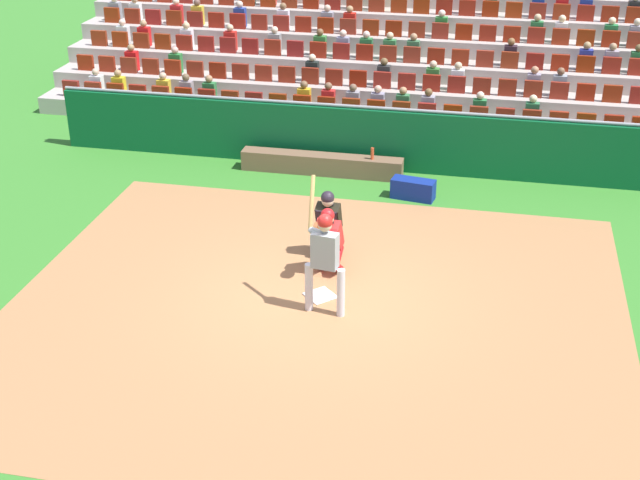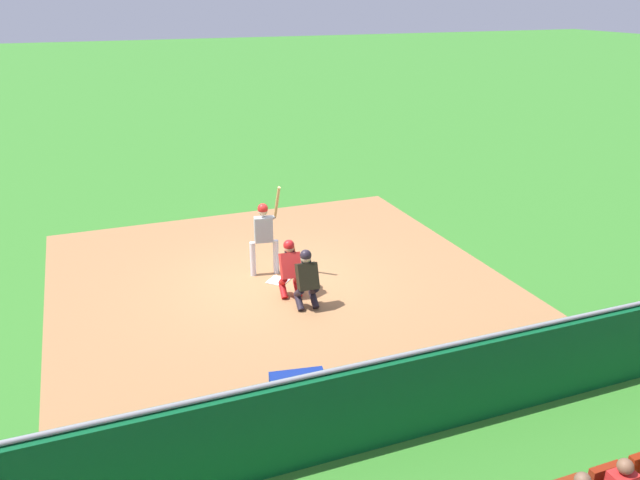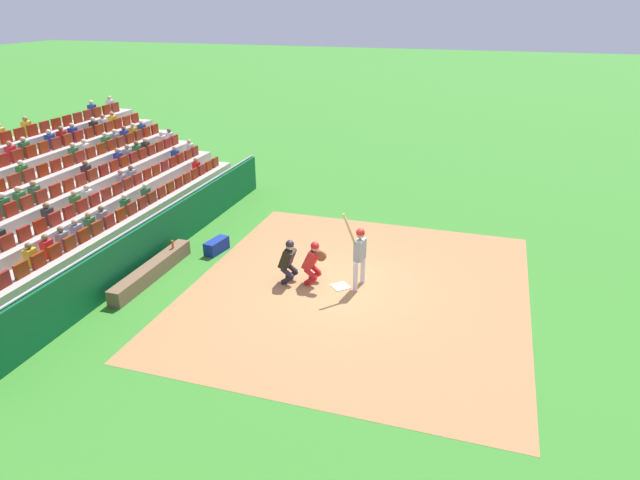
{
  "view_description": "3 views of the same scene",
  "coord_description": "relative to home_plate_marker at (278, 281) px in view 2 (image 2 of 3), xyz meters",
  "views": [
    {
      "loc": [
        -2.56,
        12.17,
        7.3
      ],
      "look_at": [
        0.06,
        -0.24,
        0.92
      ],
      "focal_mm": 48.74,
      "sensor_mm": 36.0,
      "label": 1
    },
    {
      "loc": [
        -3.83,
        -12.48,
        6.15
      ],
      "look_at": [
        0.56,
        -1.17,
        1.36
      ],
      "focal_mm": 35.46,
      "sensor_mm": 36.0,
      "label": 2
    },
    {
      "loc": [
        13.06,
        3.51,
        7.3
      ],
      "look_at": [
        -0.11,
        -0.62,
        1.28
      ],
      "focal_mm": 31.15,
      "sensor_mm": 36.0,
      "label": 3
    }
  ],
  "objects": [
    {
      "name": "ground_plane",
      "position": [
        0.0,
        0.0,
        -0.02
      ],
      "size": [
        160.0,
        160.0,
        0.0
      ],
      "primitive_type": "plane",
      "color": "#347927"
    },
    {
      "name": "infield_dirt_patch",
      "position": [
        0.0,
        0.5,
        -0.01
      ],
      "size": [
        9.95,
        8.98,
        0.01
      ],
      "primitive_type": "cube",
      "rotation": [
        0.0,
        0.0,
        -0.0
      ],
      "color": "#A27045",
      "rests_on": "ground_plane"
    },
    {
      "name": "home_plate_marker",
      "position": [
        0.0,
        0.0,
        0.0
      ],
      "size": [
        0.62,
        0.62,
        0.02
      ],
      "primitive_type": "cube",
      "rotation": [
        0.0,
        0.0,
        0.79
      ],
      "color": "white",
      "rests_on": "infield_dirt_patch"
    },
    {
      "name": "batter_at_plate",
      "position": [
        -0.16,
        0.47,
        1.06
      ],
      "size": [
        0.68,
        0.58,
        2.21
      ],
      "color": "silver",
      "rests_on": "ground_plane"
    },
    {
      "name": "catcher_crouching",
      "position": [
        0.03,
        -0.78,
        0.7
      ],
      "size": [
        0.49,
        0.72,
        1.29
      ],
      "color": "red",
      "rests_on": "ground_plane"
    },
    {
      "name": "home_plate_umpire",
      "position": [
        0.16,
        -1.45,
        0.69
      ],
      "size": [
        0.48,
        0.47,
        1.3
      ],
      "color": "black",
      "rests_on": "ground_plane"
    },
    {
      "name": "dugout_wall",
      "position": [
        0.0,
        -5.8,
        0.68
      ],
      "size": [
        14.56,
        0.24,
        1.44
      ],
      "color": "#0A5027",
      "rests_on": "ground_plane"
    },
    {
      "name": "dugout_bench",
      "position": [
        1.08,
        -5.25,
        0.2
      ],
      "size": [
        3.58,
        0.4,
        0.44
      ],
      "primitive_type": "cube",
      "color": "brown",
      "rests_on": "ground_plane"
    },
    {
      "name": "water_bottle_on_bench",
      "position": [
        -0.05,
        -5.22,
        0.55
      ],
      "size": [
        0.07,
        0.07,
        0.26
      ],
      "primitive_type": "cylinder",
      "color": "#D04A27",
      "rests_on": "dugout_bench"
    },
    {
      "name": "equipment_duffel_bag",
      "position": [
        -1.05,
        -4.31,
        0.19
      ],
      "size": [
        0.93,
        0.5,
        0.42
      ],
      "primitive_type": "cube",
      "rotation": [
        0.0,
        0.0,
        -0.17
      ],
      "color": "navy",
      "rests_on": "ground_plane"
    }
  ]
}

